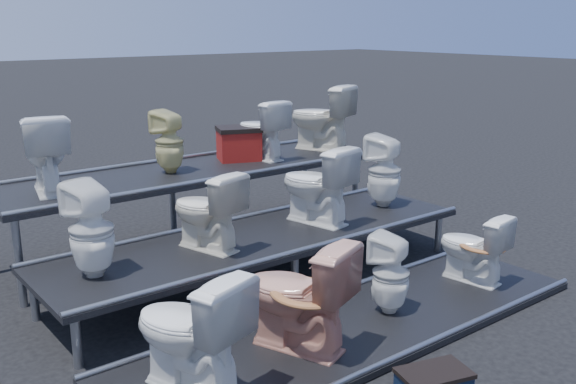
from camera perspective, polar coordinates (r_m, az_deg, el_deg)
ground at (r=6.20m, az=-2.19°, el=-7.88°), size 80.00×80.00×0.00m
tier_front at (r=5.28m, az=6.29°, el=-11.82°), size 4.20×1.20×0.06m
tier_mid at (r=6.11m, az=-2.21°, el=-5.89°), size 4.20×1.20×0.46m
tier_back at (r=7.09m, az=-8.40°, el=-1.39°), size 4.20×1.20×0.86m
toilet_0 at (r=4.26m, az=-8.80°, el=-12.08°), size 0.69×0.92×0.83m
toilet_1 at (r=4.70m, az=0.81°, el=-9.11°), size 0.74×0.94×0.85m
toilet_2 at (r=5.36m, az=9.10°, el=-7.18°), size 0.39×0.39×0.68m
toilet_3 at (r=6.17m, az=16.10°, el=-4.72°), size 0.45×0.69×0.66m
toilet_4 at (r=5.18m, az=-17.09°, el=-3.24°), size 0.40×0.41×0.76m
toilet_5 at (r=5.61m, az=-7.27°, el=-1.64°), size 0.56×0.77×0.70m
toilet_6 at (r=6.31m, az=2.53°, el=0.69°), size 0.58×0.84×0.78m
toilet_7 at (r=6.96m, az=8.56°, el=1.88°), size 0.44×0.44×0.78m
toilet_8 at (r=6.32m, az=-20.76°, el=3.25°), size 0.55×0.79×0.74m
toilet_9 at (r=6.80m, az=-10.51°, el=4.41°), size 0.38×0.38×0.66m
toilet_10 at (r=7.41m, az=-2.43°, el=5.57°), size 0.43×0.70×0.68m
toilet_11 at (r=7.95m, az=2.93°, el=6.64°), size 0.69×0.89×0.80m
red_crate at (r=7.40m, az=-4.38°, el=4.15°), size 0.56×0.51×0.33m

